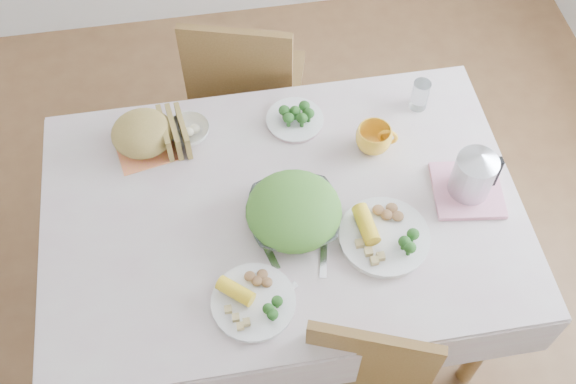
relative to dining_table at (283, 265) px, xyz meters
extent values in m
plane|color=brown|center=(0.00, 0.00, -0.38)|extent=(3.60, 3.60, 0.00)
cube|color=brown|center=(0.00, 0.00, 0.00)|extent=(1.40, 0.90, 0.75)
cube|color=beige|center=(0.00, 0.00, 0.38)|extent=(1.50, 1.00, 0.01)
cube|color=brown|center=(-0.01, 0.81, 0.09)|extent=(0.53, 0.53, 0.94)
imported|color=white|center=(0.03, -0.05, 0.42)|extent=(0.28, 0.28, 0.07)
cylinder|color=white|center=(-0.13, -0.31, 0.40)|extent=(0.33, 0.33, 0.02)
cylinder|color=white|center=(0.29, -0.16, 0.40)|extent=(0.34, 0.34, 0.02)
cylinder|color=beige|center=(0.10, 0.34, 0.40)|extent=(0.21, 0.21, 0.02)
cube|color=#FF8D50|center=(-0.41, 0.32, 0.39)|extent=(0.23, 0.23, 0.00)
ellipsoid|color=olive|center=(-0.41, 0.32, 0.45)|extent=(0.25, 0.24, 0.12)
imported|color=white|center=(-0.26, 0.34, 0.41)|extent=(0.17, 0.17, 0.04)
imported|color=yellow|center=(0.33, 0.19, 0.43)|extent=(0.16, 0.16, 0.09)
cylinder|color=white|center=(0.53, 0.34, 0.45)|extent=(0.07, 0.07, 0.11)
cube|color=pink|center=(0.59, -0.03, 0.40)|extent=(0.24, 0.24, 0.02)
cylinder|color=#B2B5BA|center=(0.59, -0.03, 0.51)|extent=(0.16, 0.16, 0.18)
cube|color=silver|center=(-0.07, -0.12, 0.39)|extent=(0.07, 0.19, 0.00)
cube|color=silver|center=(0.10, -0.17, 0.39)|extent=(0.06, 0.18, 0.00)
cube|color=silver|center=(-0.08, -0.30, 0.39)|extent=(0.17, 0.09, 0.00)
camera|label=1|loc=(-0.17, -1.12, 2.18)|focal=42.00mm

